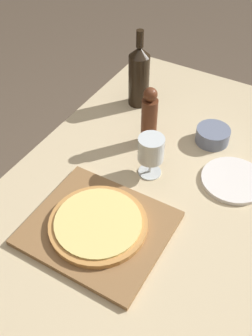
# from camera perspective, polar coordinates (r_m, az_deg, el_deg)

# --- Properties ---
(ground_plane) EXTENTS (12.00, 12.00, 0.00)m
(ground_plane) POSITION_cam_1_polar(r_m,az_deg,el_deg) (1.89, 1.83, -19.01)
(ground_plane) COLOR brown
(dining_table) EXTENTS (0.89, 1.58, 0.75)m
(dining_table) POSITION_cam_1_polar(r_m,az_deg,el_deg) (1.33, 2.48, -6.31)
(dining_table) COLOR #CCB78E
(dining_table) RESTS_ON ground_plane
(cutting_board) EXTENTS (0.40, 0.35, 0.02)m
(cutting_board) POSITION_cam_1_polar(r_m,az_deg,el_deg) (1.17, -4.02, -8.67)
(cutting_board) COLOR olive
(cutting_board) RESTS_ON dining_table
(pizza) EXTENTS (0.29, 0.29, 0.02)m
(pizza) POSITION_cam_1_polar(r_m,az_deg,el_deg) (1.15, -4.07, -8.06)
(pizza) COLOR #C68947
(pizza) RESTS_ON cutting_board
(wine_bottle) EXTENTS (0.08, 0.08, 0.31)m
(wine_bottle) POSITION_cam_1_polar(r_m,az_deg,el_deg) (1.57, 1.89, 13.29)
(wine_bottle) COLOR black
(wine_bottle) RESTS_ON dining_table
(pepper_mill) EXTENTS (0.06, 0.06, 0.23)m
(pepper_mill) POSITION_cam_1_polar(r_m,az_deg,el_deg) (1.38, 3.39, 7.29)
(pepper_mill) COLOR #5B2D19
(pepper_mill) RESTS_ON dining_table
(wine_glass) EXTENTS (0.09, 0.09, 0.15)m
(wine_glass) POSITION_cam_1_polar(r_m,az_deg,el_deg) (1.26, 3.64, 2.62)
(wine_glass) COLOR silver
(wine_glass) RESTS_ON dining_table
(small_bowl) EXTENTS (0.12, 0.12, 0.06)m
(small_bowl) POSITION_cam_1_polar(r_m,az_deg,el_deg) (1.46, 12.46, 4.66)
(small_bowl) COLOR slate
(small_bowl) RESTS_ON dining_table
(dinner_plate) EXTENTS (0.21, 0.21, 0.01)m
(dinner_plate) POSITION_cam_1_polar(r_m,az_deg,el_deg) (1.34, 15.31, -1.70)
(dinner_plate) COLOR white
(dinner_plate) RESTS_ON dining_table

